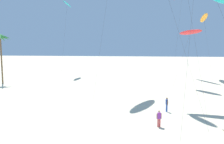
{
  "coord_description": "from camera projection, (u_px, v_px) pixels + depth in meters",
  "views": [
    {
      "loc": [
        1.46,
        -1.16,
        7.91
      ],
      "look_at": [
        -0.74,
        18.19,
        5.61
      ],
      "focal_mm": 38.41,
      "sensor_mm": 36.0,
      "label": 1
    }
  ],
  "objects": [
    {
      "name": "person_mid_field",
      "position": [
        159.0,
        118.0,
        22.78
      ],
      "size": [
        0.5,
        0.25,
        1.64
      ],
      "color": "red",
      "rests_on": "ground"
    },
    {
      "name": "person_near_right",
      "position": [
        167.0,
        104.0,
        27.88
      ],
      "size": [
        0.28,
        0.49,
        1.7
      ],
      "color": "#284CA3",
      "rests_on": "ground"
    },
    {
      "name": "flying_kite_6",
      "position": [
        67.0,
        4.0,
        59.56
      ],
      "size": [
        1.62,
        9.69,
        18.62
      ],
      "color": "#19B2B7",
      "rests_on": "ground"
    },
    {
      "name": "flying_kite_7",
      "position": [
        204.0,
        18.0,
        53.88
      ],
      "size": [
        2.53,
        12.83,
        14.71
      ],
      "color": "orange",
      "rests_on": "ground"
    },
    {
      "name": "flying_kite_10",
      "position": [
        190.0,
        32.0,
        42.07
      ],
      "size": [
        5.42,
        5.58,
        10.62
      ],
      "color": "red",
      "rests_on": "ground"
    },
    {
      "name": "palm_tree_1",
      "position": [
        1.0,
        41.0,
        46.64
      ],
      "size": [
        3.81,
        3.77,
        9.77
      ],
      "color": "brown",
      "rests_on": "ground"
    }
  ]
}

